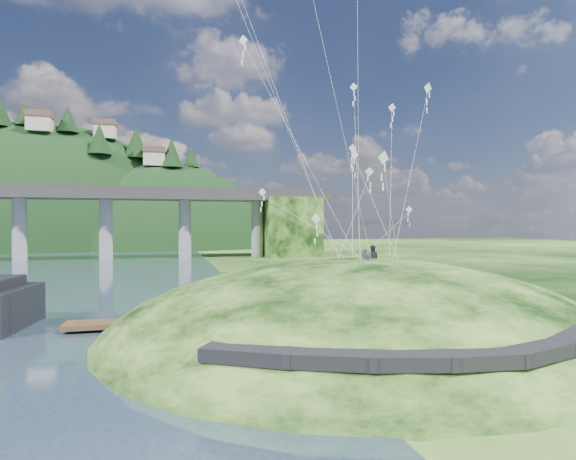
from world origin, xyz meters
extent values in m
plane|color=black|center=(0.00, 0.00, 0.00)|extent=(320.00, 320.00, 0.00)
ellipsoid|color=black|center=(8.00, 2.00, -1.50)|extent=(36.00, 32.00, 13.00)
cube|color=black|center=(-1.50, -8.00, 2.03)|extent=(4.32, 3.62, 0.71)
cube|color=black|center=(1.50, -9.65, 2.09)|extent=(4.10, 2.97, 0.61)
cube|color=black|center=(4.50, -10.65, 2.08)|extent=(3.85, 2.37, 0.62)
cube|color=black|center=(7.50, -11.10, 2.04)|extent=(3.62, 1.83, 0.66)
cube|color=black|center=(10.50, -10.90, 2.05)|extent=(3.82, 2.27, 0.68)
cube|color=black|center=(13.50, -9.95, 2.14)|extent=(4.11, 2.97, 0.71)
cylinder|color=gray|center=(-32.00, 70.00, 6.50)|extent=(2.60, 2.60, 13.00)
cylinder|color=gray|center=(-16.50, 70.00, 6.50)|extent=(2.60, 2.60, 13.00)
cylinder|color=gray|center=(-1.00, 70.00, 6.50)|extent=(2.60, 2.60, 13.00)
cylinder|color=gray|center=(14.50, 70.00, 6.50)|extent=(2.60, 2.60, 13.00)
cube|color=black|center=(22.00, 70.00, 6.50)|extent=(12.00, 11.00, 13.00)
ellipsoid|color=black|center=(-40.00, 126.00, -6.00)|extent=(96.00, 68.00, 88.00)
ellipsoid|color=black|center=(-5.00, 118.00, -10.00)|extent=(76.00, 56.00, 72.00)
cone|color=black|center=(-42.87, 114.06, 37.88)|extent=(4.97, 4.97, 6.54)
cone|color=black|center=(-31.40, 112.04, 36.68)|extent=(5.83, 5.83, 7.67)
cone|color=black|center=(-22.45, 107.08, 30.58)|extent=(6.47, 6.47, 8.51)
cone|color=black|center=(-13.22, 113.99, 31.23)|extent=(7.13, 7.13, 9.38)
cone|color=black|center=(-3.12, 109.03, 27.87)|extent=(6.56, 6.56, 8.63)
cone|color=black|center=(2.77, 114.63, 27.68)|extent=(4.88, 4.88, 6.42)
cube|color=beige|center=(-38.00, 110.00, 34.28)|extent=(6.00, 5.00, 4.00)
cube|color=brown|center=(-38.00, 110.00, 36.98)|extent=(6.40, 5.40, 1.60)
cube|color=beige|center=(-22.00, 116.00, 34.18)|extent=(6.00, 5.00, 4.00)
cube|color=brown|center=(-22.00, 116.00, 36.88)|extent=(6.40, 5.40, 1.60)
cube|color=beige|center=(-8.00, 110.00, 25.88)|extent=(6.00, 5.00, 4.00)
cube|color=brown|center=(-8.00, 110.00, 28.58)|extent=(6.40, 5.40, 1.60)
cube|color=#3E2919|center=(-4.94, 6.80, 0.44)|extent=(13.73, 2.72, 0.34)
cylinder|color=#3E2919|center=(-10.78, 7.05, 0.19)|extent=(0.29, 0.29, 0.97)
cylinder|color=#3E2919|center=(-7.86, 6.93, 0.19)|extent=(0.29, 0.29, 0.97)
cylinder|color=#3E2919|center=(-4.94, 6.80, 0.19)|extent=(0.29, 0.29, 0.97)
cylinder|color=#3E2919|center=(-2.02, 6.68, 0.19)|extent=(0.29, 0.29, 0.97)
cylinder|color=#3E2919|center=(0.91, 6.55, 0.19)|extent=(0.29, 0.29, 0.97)
imported|color=#252731|center=(8.25, 1.53, 5.77)|extent=(0.67, 0.56, 1.55)
imported|color=#252731|center=(9.58, 3.16, 5.95)|extent=(1.20, 1.11, 1.98)
cube|color=silver|center=(8.06, -1.47, 11.55)|extent=(0.81, 0.28, 0.82)
cube|color=silver|center=(8.06, -1.47, 10.96)|extent=(0.10, 0.07, 0.48)
cube|color=silver|center=(8.06, -1.47, 10.37)|extent=(0.10, 0.07, 0.48)
cube|color=silver|center=(8.06, -1.47, 9.78)|extent=(0.10, 0.07, 0.48)
cube|color=silver|center=(17.63, 11.79, 8.81)|extent=(0.46, 0.54, 0.66)
cube|color=silver|center=(17.63, 11.79, 8.33)|extent=(0.08, 0.06, 0.39)
cube|color=silver|center=(17.63, 11.79, 7.85)|extent=(0.08, 0.06, 0.39)
cube|color=silver|center=(17.63, 11.79, 7.37)|extent=(0.08, 0.06, 0.39)
cube|color=silver|center=(11.19, 10.51, 14.19)|extent=(0.72, 0.16, 0.72)
cube|color=silver|center=(11.19, 10.51, 13.68)|extent=(0.09, 0.04, 0.42)
cube|color=silver|center=(11.19, 10.51, 13.17)|extent=(0.09, 0.04, 0.42)
cube|color=silver|center=(11.19, 10.51, 12.66)|extent=(0.09, 0.04, 0.42)
cube|color=silver|center=(9.92, 7.37, 18.61)|extent=(0.48, 0.50, 0.65)
cube|color=silver|center=(9.92, 7.37, 18.14)|extent=(0.08, 0.06, 0.38)
cube|color=silver|center=(9.92, 7.37, 17.67)|extent=(0.08, 0.06, 0.38)
cube|color=silver|center=(9.92, 7.37, 17.21)|extent=(0.08, 0.06, 0.38)
cube|color=silver|center=(3.20, 11.60, 10.20)|extent=(0.65, 0.35, 0.69)
cube|color=silver|center=(3.20, 11.60, 9.70)|extent=(0.09, 0.04, 0.41)
cube|color=silver|center=(3.20, 11.60, 9.20)|extent=(0.09, 0.04, 0.41)
cube|color=silver|center=(3.20, 11.60, 8.69)|extent=(0.09, 0.04, 0.41)
cube|color=silver|center=(11.00, 6.63, 11.69)|extent=(0.69, 0.27, 0.71)
cube|color=silver|center=(11.00, 6.63, 11.18)|extent=(0.09, 0.03, 0.42)
cube|color=silver|center=(11.00, 6.63, 10.67)|extent=(0.09, 0.03, 0.42)
cube|color=silver|center=(11.00, 6.63, 10.16)|extent=(0.09, 0.03, 0.42)
cube|color=silver|center=(10.51, 8.51, 13.27)|extent=(0.75, 0.35, 0.79)
cube|color=silver|center=(10.51, 8.51, 12.71)|extent=(0.10, 0.08, 0.46)
cube|color=silver|center=(10.51, 8.51, 12.14)|extent=(0.10, 0.08, 0.46)
cube|color=silver|center=(10.51, 8.51, 11.58)|extent=(0.10, 0.08, 0.46)
cube|color=silver|center=(13.31, 7.21, 17.13)|extent=(0.70, 0.18, 0.69)
cube|color=silver|center=(13.31, 7.21, 16.63)|extent=(0.09, 0.03, 0.40)
cube|color=silver|center=(13.31, 7.21, 16.14)|extent=(0.09, 0.03, 0.40)
cube|color=silver|center=(13.31, 7.21, 15.65)|extent=(0.09, 0.03, 0.40)
cube|color=silver|center=(1.42, 10.77, 22.80)|extent=(0.65, 0.64, 0.87)
cube|color=silver|center=(1.42, 10.77, 22.19)|extent=(0.10, 0.08, 0.50)
cube|color=silver|center=(1.42, 10.77, 21.57)|extent=(0.10, 0.08, 0.50)
cube|color=silver|center=(1.42, 10.77, 20.96)|extent=(0.10, 0.08, 0.50)
cube|color=silver|center=(6.06, 5.56, 7.84)|extent=(0.56, 0.62, 0.77)
cube|color=silver|center=(6.06, 5.56, 7.28)|extent=(0.10, 0.07, 0.46)
cube|color=silver|center=(6.06, 5.56, 6.72)|extent=(0.10, 0.07, 0.46)
cube|color=silver|center=(6.06, 5.56, 6.15)|extent=(0.10, 0.07, 0.46)
cube|color=silver|center=(16.25, 6.54, 18.79)|extent=(0.84, 0.25, 0.84)
cube|color=silver|center=(16.25, 6.54, 18.18)|extent=(0.11, 0.07, 0.50)
cube|color=silver|center=(16.25, 6.54, 17.58)|extent=(0.11, 0.07, 0.50)
cube|color=silver|center=(16.25, 6.54, 16.97)|extent=(0.11, 0.07, 0.50)
camera|label=1|loc=(-4.92, -26.64, 7.59)|focal=28.00mm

